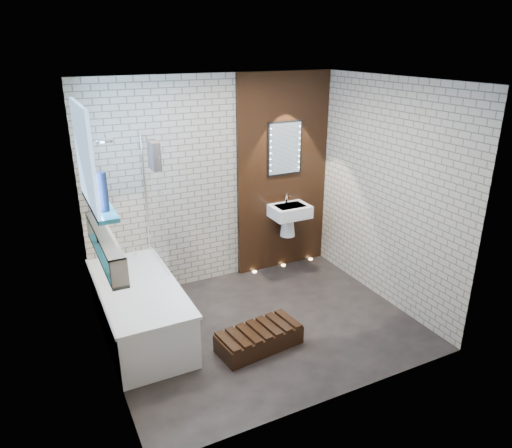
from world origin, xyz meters
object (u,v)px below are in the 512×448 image
bathtub (140,309)px  bath_screen (154,204)px  washbasin (289,215)px  led_mirror (285,148)px  walnut_step (259,339)px

bathtub → bath_screen: 1.14m
washbasin → bath_screen: bearing=-174.2°
bath_screen → washbasin: size_ratio=2.41×
bathtub → bath_screen: bath_screen is taller
bath_screen → led_mirror: size_ratio=2.00×
bathtub → washbasin: washbasin is taller
walnut_step → washbasin: bearing=50.7°
walnut_step → bath_screen: bearing=118.3°
bath_screen → walnut_step: 1.83m
bath_screen → walnut_step: (0.66, -1.23, -1.18)m
bath_screen → washbasin: bath_screen is taller
led_mirror → walnut_step: led_mirror is taller
bathtub → led_mirror: led_mirror is taller
bath_screen → led_mirror: led_mirror is taller
washbasin → walnut_step: washbasin is taller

